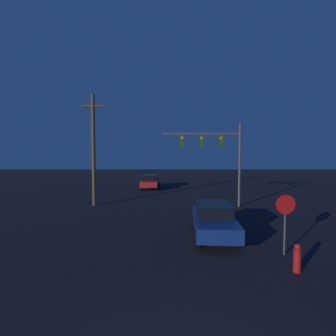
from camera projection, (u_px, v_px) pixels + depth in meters
car_near at (212, 219)px, 12.15m from camera, size 2.06×4.64×1.49m
car_far at (149, 181)px, 28.70m from camera, size 1.91×4.57×1.49m
traffic_signal_mast at (215, 149)px, 18.74m from camera, size 5.63×0.30×5.97m
stop_sign at (284, 213)px, 9.84m from camera, size 0.73×0.07×2.29m
utility_pole at (92, 149)px, 19.09m from camera, size 1.64×0.28×8.08m
fire_hydrant at (296, 258)px, 8.46m from camera, size 0.24×0.24×0.93m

